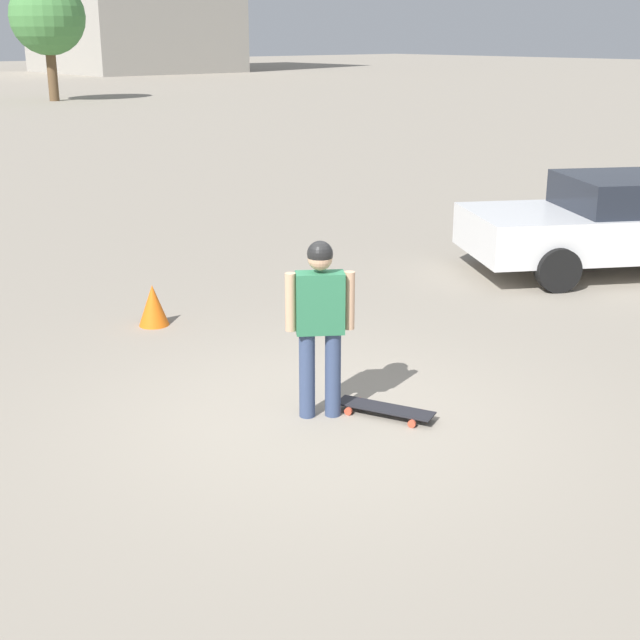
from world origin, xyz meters
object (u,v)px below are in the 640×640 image
Objects in this scene: person at (320,315)px; skateboard at (385,409)px; car_parked_near at (631,222)px; traffic_cone at (153,305)px.

person is 1.76× the size of skateboard.
person is 0.33× the size of car_parked_near.
traffic_cone is (0.19, 3.31, -0.71)m from person.
person is 6.94m from car_parked_near.
skateboard is at bearing 44.04° from car_parked_near.
car_parked_near is 10.04× the size of traffic_cone.
skateboard is 1.86× the size of traffic_cone.
car_parked_near reaches higher than traffic_cone.
person is at bearing 25.35° from skateboard.
person is 1.07m from skateboard.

